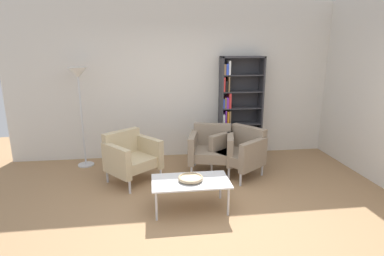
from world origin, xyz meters
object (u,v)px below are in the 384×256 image
(decorative_bowl, at_px, (191,178))
(floor_lamp_torchiere, at_px, (79,85))
(armchair_corner_red, at_px, (131,156))
(bookshelf_tall, at_px, (236,109))
(armchair_near_window, at_px, (240,150))
(armchair_by_bookshelf, at_px, (211,148))
(coffee_table_low, at_px, (191,183))

(decorative_bowl, bearing_deg, floor_lamp_torchiere, 133.12)
(armchair_corner_red, height_order, floor_lamp_torchiere, floor_lamp_torchiere)
(armchair_corner_red, relative_size, floor_lamp_torchiere, 0.55)
(bookshelf_tall, relative_size, decorative_bowl, 5.94)
(decorative_bowl, height_order, armchair_near_window, armchair_near_window)
(floor_lamp_torchiere, bearing_deg, armchair_by_bookshelf, -14.02)
(bookshelf_tall, bearing_deg, armchair_near_window, -100.66)
(bookshelf_tall, height_order, floor_lamp_torchiere, bookshelf_tall)
(armchair_corner_red, bearing_deg, bookshelf_tall, -13.41)
(coffee_table_low, xyz_separation_m, decorative_bowl, (-0.00, 0.00, 0.07))
(armchair_corner_red, bearing_deg, armchair_by_bookshelf, -30.05)
(armchair_corner_red, bearing_deg, armchair_near_window, -38.83)
(bookshelf_tall, bearing_deg, armchair_by_bookshelf, -129.83)
(armchair_near_window, xyz_separation_m, floor_lamp_torchiere, (-2.62, 0.74, 1.03))
(coffee_table_low, height_order, armchair_by_bookshelf, armchair_by_bookshelf)
(bookshelf_tall, relative_size, floor_lamp_torchiere, 1.09)
(floor_lamp_torchiere, bearing_deg, armchair_near_window, -15.84)
(armchair_corner_red, relative_size, armchair_near_window, 1.00)
(decorative_bowl, height_order, armchair_corner_red, armchair_corner_red)
(decorative_bowl, xyz_separation_m, armchair_near_window, (0.95, 1.04, -0.02))
(armchair_by_bookshelf, relative_size, armchair_near_window, 0.90)
(armchair_by_bookshelf, bearing_deg, armchair_corner_red, -156.28)
(decorative_bowl, relative_size, floor_lamp_torchiere, 0.18)
(coffee_table_low, distance_m, floor_lamp_torchiere, 2.67)
(coffee_table_low, bearing_deg, bookshelf_tall, 60.24)
(armchair_corner_red, xyz_separation_m, floor_lamp_torchiere, (-0.85, 0.77, 1.03))
(bookshelf_tall, height_order, decorative_bowl, bookshelf_tall)
(floor_lamp_torchiere, bearing_deg, armchair_corner_red, -42.20)
(coffee_table_low, relative_size, floor_lamp_torchiere, 0.57)
(bookshelf_tall, relative_size, armchair_corner_red, 2.00)
(decorative_bowl, xyz_separation_m, armchair_by_bookshelf, (0.51, 1.24, -0.02))
(bookshelf_tall, xyz_separation_m, coffee_table_low, (-1.13, -1.97, -0.56))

